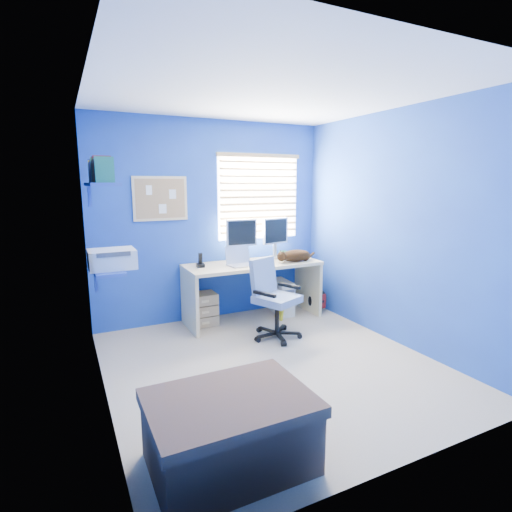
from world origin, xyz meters
name	(u,v)px	position (x,y,z in m)	size (l,w,h in m)	color
floor	(272,364)	(0.00, 0.00, 0.00)	(3.00, 3.20, 0.00)	#C2AC8C
ceiling	(274,92)	(0.00, 0.00, 2.50)	(3.00, 3.20, 0.00)	white
wall_back	(212,221)	(0.00, 1.60, 1.25)	(3.00, 0.01, 2.50)	#203E9E
wall_front	(409,271)	(0.00, -1.60, 1.25)	(3.00, 0.01, 2.50)	#203E9E
wall_left	(97,248)	(-1.50, 0.00, 1.25)	(0.01, 3.20, 2.50)	#203E9E
wall_right	(395,228)	(1.50, 0.00, 1.25)	(0.01, 3.20, 2.50)	#203E9E
desk	(253,291)	(0.40, 1.26, 0.37)	(1.71, 0.65, 0.74)	#DAB685
laptop	(242,257)	(0.22, 1.17, 0.85)	(0.33, 0.26, 0.22)	silver
monitor_left	(241,240)	(0.32, 1.43, 1.01)	(0.40, 0.12, 0.54)	silver
monitor_right	(275,238)	(0.81, 1.42, 1.01)	(0.40, 0.12, 0.54)	silver
phone	(200,260)	(-0.27, 1.31, 0.82)	(0.09, 0.11, 0.17)	black
mug	(283,255)	(0.90, 1.36, 0.79)	(0.10, 0.09, 0.10)	#22754B
cd_spindle	(290,254)	(1.03, 1.41, 0.78)	(0.13, 0.13, 0.07)	silver
cat	(296,256)	(0.94, 1.11, 0.82)	(0.42, 0.22, 0.15)	black
tower_pc	(281,297)	(0.85, 1.31, 0.23)	(0.19, 0.44, 0.45)	beige
drawer_boxes	(202,309)	(-0.25, 1.35, 0.20)	(0.35, 0.28, 0.41)	tan
yellow_book	(280,310)	(0.71, 1.11, 0.12)	(0.03, 0.17, 0.24)	yellow
backpack	(317,300)	(1.34, 1.17, 0.16)	(0.27, 0.21, 0.32)	black
bed_corner	(230,431)	(-0.89, -1.11, 0.23)	(0.95, 0.68, 0.46)	brown
office_chair	(274,308)	(0.36, 0.62, 0.33)	(0.68, 0.68, 0.89)	black
window_blinds	(259,197)	(0.65, 1.57, 1.55)	(1.15, 0.05, 1.10)	white
corkboard	(160,199)	(-0.65, 1.58, 1.55)	(0.64, 0.02, 0.52)	#DAB685
wall_shelves	(105,216)	(-1.35, 0.75, 1.43)	(0.42, 0.90, 1.05)	#2A46A3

